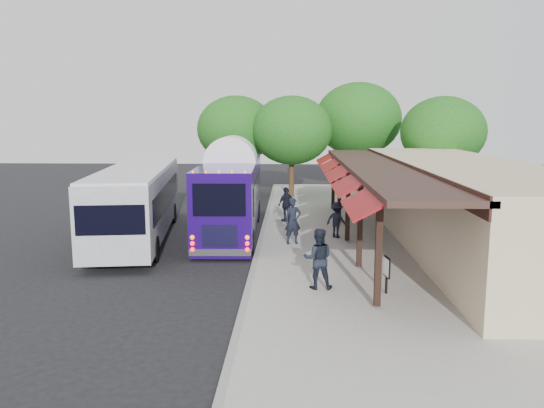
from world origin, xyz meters
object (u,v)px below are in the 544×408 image
(ped_b, at_px, (318,259))
(ped_c, at_px, (286,204))
(coach_bus, at_px, (232,191))
(sign_board, at_px, (387,269))
(ped_a, at_px, (293,221))
(city_bus, at_px, (138,199))
(ped_d, at_px, (337,220))

(ped_b, bearing_deg, ped_c, -82.60)
(coach_bus, relative_size, sign_board, 10.02)
(coach_bus, xyz_separation_m, ped_a, (2.91, -3.06, -0.82))
(ped_c, relative_size, sign_board, 1.56)
(ped_c, xyz_separation_m, sign_board, (3.12, -11.27, -0.12))
(ped_b, bearing_deg, sign_board, 169.32)
(ped_a, distance_m, ped_c, 4.94)
(coach_bus, relative_size, ped_a, 5.85)
(ped_a, distance_m, ped_b, 5.95)
(ped_b, relative_size, sign_board, 1.66)
(city_bus, distance_m, sign_board, 12.53)
(ped_b, bearing_deg, ped_d, -97.68)
(ped_a, distance_m, ped_d, 2.32)
(ped_c, distance_m, sign_board, 11.70)
(ped_b, bearing_deg, city_bus, -41.94)
(city_bus, xyz_separation_m, ped_c, (6.65, 3.46, -0.74))
(coach_bus, height_order, ped_b, coach_bus)
(ped_a, bearing_deg, ped_d, 13.54)
(ped_a, relative_size, ped_d, 1.23)
(ped_a, relative_size, sign_board, 1.71)
(ped_c, xyz_separation_m, ped_d, (2.27, -3.67, -0.10))
(ped_b, relative_size, ped_d, 1.20)
(city_bus, bearing_deg, ped_b, -51.14)
(coach_bus, relative_size, ped_c, 6.43)
(ped_b, height_order, ped_c, ped_b)
(city_bus, relative_size, sign_board, 10.71)
(coach_bus, relative_size, ped_d, 7.22)
(city_bus, distance_m, ped_d, 8.95)
(ped_a, xyz_separation_m, sign_board, (2.80, -6.35, -0.20))
(ped_b, bearing_deg, coach_bus, -66.05)
(ped_a, distance_m, sign_board, 6.94)
(ped_a, height_order, sign_board, ped_a)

